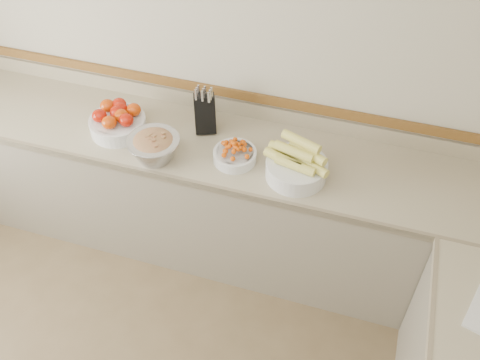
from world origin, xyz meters
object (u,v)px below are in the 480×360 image
(tomato_bowl, at_px, (118,121))
(rhubarb_bowl, at_px, (154,147))
(corn_bowl, at_px, (297,165))
(cherry_tomato_bowl, at_px, (235,154))
(knife_block, at_px, (205,113))

(tomato_bowl, relative_size, rhubarb_bowl, 1.13)
(rhubarb_bowl, bearing_deg, tomato_bowl, 152.01)
(corn_bowl, xyz_separation_m, rhubarb_bowl, (-0.79, -0.10, 0.01))
(cherry_tomato_bowl, bearing_deg, rhubarb_bowl, -164.58)
(knife_block, relative_size, rhubarb_bowl, 1.00)
(corn_bowl, height_order, rhubarb_bowl, corn_bowl)
(cherry_tomato_bowl, distance_m, corn_bowl, 0.36)
(knife_block, height_order, tomato_bowl, knife_block)
(knife_block, xyz_separation_m, corn_bowl, (0.61, -0.23, -0.04))
(knife_block, relative_size, cherry_tomato_bowl, 1.21)
(cherry_tomato_bowl, height_order, rhubarb_bowl, rhubarb_bowl)
(tomato_bowl, height_order, corn_bowl, corn_bowl)
(knife_block, bearing_deg, tomato_bowl, -160.93)
(tomato_bowl, height_order, cherry_tomato_bowl, tomato_bowl)
(corn_bowl, bearing_deg, tomato_bowl, 176.64)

